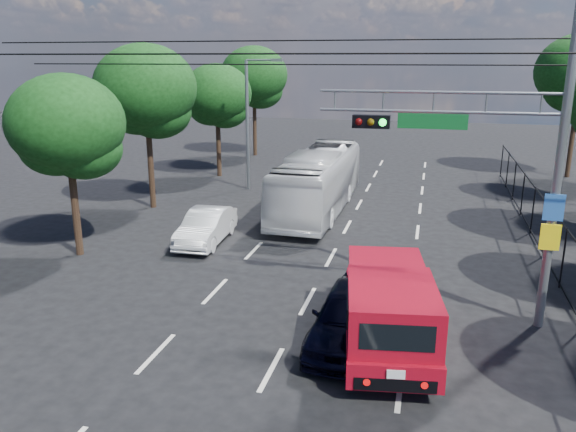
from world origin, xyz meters
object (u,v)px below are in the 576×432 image
(navy_hatchback, at_px, (350,315))
(white_van, at_px, (206,227))
(red_pickup, at_px, (388,307))
(white_bus, at_px, (318,181))
(signal_mast, at_px, (512,134))

(navy_hatchback, xyz_separation_m, white_van, (-6.72, 6.69, -0.08))
(red_pickup, distance_m, white_bus, 13.32)
(red_pickup, height_order, navy_hatchback, red_pickup)
(white_bus, distance_m, white_van, 6.80)
(white_bus, bearing_deg, navy_hatchback, -74.32)
(red_pickup, xyz_separation_m, white_van, (-7.65, 6.74, -0.45))
(navy_hatchback, bearing_deg, white_van, 138.04)
(signal_mast, xyz_separation_m, navy_hatchback, (-3.69, -2.20, -4.49))
(white_bus, bearing_deg, signal_mast, -55.07)
(red_pickup, bearing_deg, signal_mast, 39.25)
(red_pickup, bearing_deg, navy_hatchback, 176.74)
(navy_hatchback, relative_size, white_bus, 0.42)
(red_pickup, xyz_separation_m, white_bus, (-4.30, 12.60, 0.34))
(signal_mast, relative_size, red_pickup, 1.62)
(signal_mast, height_order, white_van, signal_mast)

